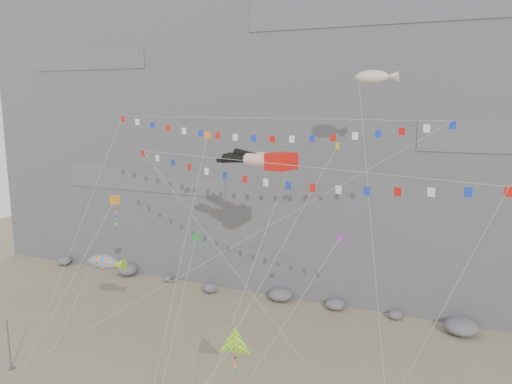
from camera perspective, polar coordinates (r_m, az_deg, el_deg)
ground at (r=40.99m, az=-5.99°, el=-20.64°), size 120.00×120.00×0.00m
cliff at (r=65.09m, az=7.70°, el=13.72°), size 80.00×28.00×50.00m
talus_boulders at (r=54.64m, az=2.81°, el=-11.67°), size 60.00×3.00×1.20m
anchor_pole_left at (r=45.60m, az=-26.39°, el=-15.34°), size 0.12×0.12×4.26m
legs_kite at (r=40.86m, az=0.67°, el=3.74°), size 7.72×17.90×21.99m
flag_banner_upper at (r=40.96m, az=0.74°, el=8.40°), size 30.77×11.62×27.71m
flag_banner_lower at (r=35.98m, az=2.42°, el=3.20°), size 29.49×9.92×19.42m
harlequin_kite at (r=43.91m, az=-15.87°, el=-0.96°), size 4.61×8.71×15.39m
fish_windsock at (r=44.49m, az=-17.07°, el=-7.68°), size 4.40×5.64×9.27m
delta_kite at (r=33.62m, az=-2.47°, el=-17.09°), size 4.76×4.60×7.82m
blimp_windsock at (r=42.11m, az=13.08°, el=12.60°), size 6.58×14.70×27.14m
small_kite_a at (r=43.07m, az=-5.65°, el=6.04°), size 3.56×15.25×23.42m
small_kite_b at (r=37.92m, az=9.26°, el=-5.71°), size 6.02×10.16×15.52m
small_kite_c at (r=38.74m, az=-6.93°, el=-5.39°), size 2.13×9.49×13.93m
small_kite_d at (r=39.96m, az=8.88°, el=4.52°), size 6.91×14.68×23.37m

